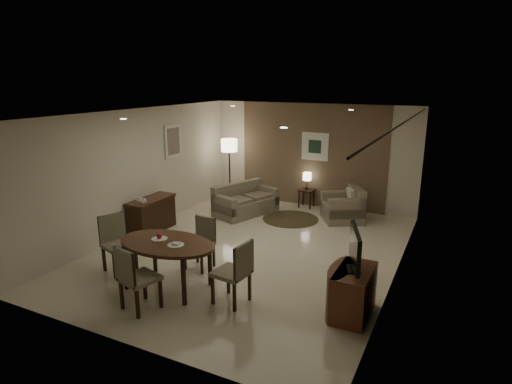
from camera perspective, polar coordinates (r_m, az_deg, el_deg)
The scene contains 31 objects.
room_shell at distance 8.54m, azimuth 0.60°, elevation 1.61°, with size 5.50×7.00×2.70m.
taupe_accent at distance 11.34m, azimuth 7.39°, elevation 4.84°, with size 3.96×0.03×2.70m, color brown.
curtain_wall at distance 7.43m, azimuth 18.17°, elevation -1.47°, with size 0.08×6.70×2.58m, color beige, non-canonical shape.
curtain_rod at distance 7.18m, azimuth 19.03°, elevation 8.69°, with size 0.03×0.03×6.80m, color black.
art_back_frame at distance 11.25m, azimuth 7.87°, elevation 6.03°, with size 0.72×0.03×0.72m, color silver.
art_back_canvas at distance 11.23m, azimuth 7.85°, elevation 6.02°, with size 0.34×0.01×0.34m, color #1D3428.
art_left_frame at distance 10.53m, azimuth -11.01°, elevation 6.66°, with size 0.03×0.60×0.80m, color silver.
art_left_canvas at distance 10.52m, azimuth -10.94°, elevation 6.66°, with size 0.01×0.46×0.64m, color gray.
downlight_nl at distance 7.30m, azimuth -17.27°, elevation 9.28°, with size 0.10×0.10×0.01m, color white.
downlight_nr at distance 5.76m, azimuth 3.73°, elevation 8.55°, with size 0.10×0.10×0.01m, color white.
downlight_fl at distance 10.22m, azimuth -3.13°, elevation 11.37°, with size 0.10×0.10×0.01m, color white.
downlight_fr at distance 9.18m, azimuth 12.57°, elevation 10.63°, with size 0.10×0.10×0.01m, color white.
console_desk at distance 9.80m, azimuth -13.72°, elevation -2.98°, with size 0.48×1.20×0.75m, color #432215, non-canonical shape.
telephone at distance 9.46m, azimuth -15.03°, elevation -1.02°, with size 0.20×0.14×0.09m, color white, non-canonical shape.
tv_cabinet at distance 6.45m, azimuth 12.87°, elevation -12.94°, with size 0.48×0.90×0.70m, color brown, non-canonical shape.
flat_tv at distance 6.17m, azimuth 13.05°, elevation -7.39°, with size 0.06×0.88×0.60m, color black, non-canonical shape.
dining_table at distance 7.18m, azimuth -11.68°, elevation -9.47°, with size 1.67×1.04×0.78m, color #432215, non-canonical shape.
chair_near at distance 6.60m, azimuth -15.22°, elevation -10.92°, with size 0.49×0.49×1.00m, color gray, non-canonical shape.
chair_far at distance 7.73m, azimuth -7.60°, elevation -6.92°, with size 0.44×0.44×0.92m, color gray, non-canonical shape.
chair_left at distance 7.91m, azimuth -17.82°, elevation -6.69°, with size 0.49×0.49×1.01m, color gray, non-canonical shape.
chair_right at distance 6.55m, azimuth -3.34°, elevation -10.58°, with size 0.49×0.49×1.00m, color gray, non-canonical shape.
plate_a at distance 7.17m, azimuth -12.75°, elevation -6.12°, with size 0.26×0.26×0.02m, color white.
plate_b at distance 6.87m, azimuth -10.64°, elevation -6.97°, with size 0.26×0.26×0.02m, color white.
fruit_apple at distance 7.15m, azimuth -12.77°, elevation -5.72°, with size 0.09×0.09×0.09m, color maroon.
napkin at distance 6.86m, azimuth -10.65°, elevation -6.80°, with size 0.12×0.08×0.03m, color white.
round_rug at distance 10.45m, azimuth 4.63°, elevation -3.58°, with size 1.35×1.35×0.01m, color #463D27.
sofa at distance 10.71m, azimuth -1.34°, elevation -0.99°, with size 0.80×1.60×0.75m, color gray, non-canonical shape.
armchair at distance 10.41m, azimuth 11.44°, elevation -1.61°, with size 0.91×0.86×0.81m, color gray, non-canonical shape.
side_table at distance 11.38m, azimuth 6.74°, elevation -0.83°, with size 0.38×0.38×0.49m, color black, non-canonical shape.
table_lamp at distance 11.26m, azimuth 6.82°, elevation 1.58°, with size 0.22×0.22×0.50m, color #FFEAC1, non-canonical shape.
floor_lamp at distance 11.74m, azimuth -3.54°, elevation 2.87°, with size 0.44×0.44×1.73m, color #FFE5B7, non-canonical shape.
Camera 1 is at (3.60, -7.09, 3.33)m, focal length 30.00 mm.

